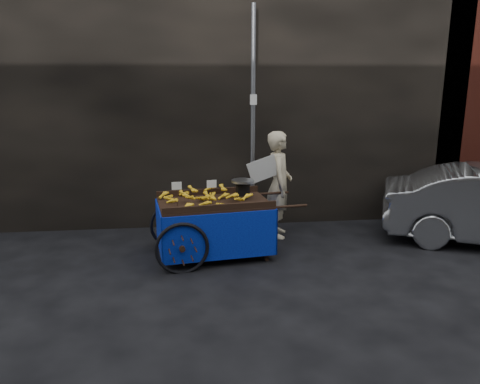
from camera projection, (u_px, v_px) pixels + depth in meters
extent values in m
plane|color=black|center=(245.00, 255.00, 7.54)|extent=(80.00, 80.00, 0.00)
cube|color=black|center=(179.00, 92.00, 9.32)|extent=(11.00, 2.00, 5.00)
cylinder|color=slate|center=(253.00, 122.00, 8.34)|extent=(0.08, 0.08, 4.00)
cube|color=white|center=(253.00, 100.00, 8.19)|extent=(0.12, 0.02, 0.18)
cube|color=black|center=(214.00, 204.00, 7.34)|extent=(1.83, 1.28, 0.06)
cube|color=black|center=(208.00, 192.00, 7.79)|extent=(1.70, 0.26, 0.11)
cube|color=black|center=(220.00, 208.00, 6.85)|extent=(1.70, 0.26, 0.11)
cube|color=black|center=(267.00, 235.00, 7.21)|extent=(0.06, 0.06, 0.85)
cube|color=black|center=(252.00, 219.00, 8.02)|extent=(0.06, 0.06, 0.85)
cylinder|color=black|center=(291.00, 206.00, 7.20)|extent=(0.53, 0.11, 0.04)
cylinder|color=black|center=(274.00, 193.00, 8.00)|extent=(0.53, 0.11, 0.04)
torus|color=black|center=(182.00, 249.00, 6.77)|extent=(0.80, 0.16, 0.80)
torus|color=black|center=(174.00, 225.00, 7.86)|extent=(0.80, 0.16, 0.80)
cylinder|color=black|center=(178.00, 236.00, 7.32)|extent=(0.21, 1.19, 0.05)
cube|color=#070D85|center=(221.00, 237.00, 6.91)|extent=(1.74, 0.25, 0.73)
cube|color=#070D85|center=(208.00, 216.00, 7.94)|extent=(1.74, 0.25, 0.73)
cube|color=#070D85|center=(159.00, 230.00, 7.22)|extent=(0.16, 1.10, 0.73)
cube|color=#070D85|center=(266.00, 222.00, 7.63)|extent=(0.16, 1.10, 0.73)
cube|color=black|center=(243.00, 190.00, 7.45)|extent=(0.21, 0.17, 0.17)
cylinder|color=silver|center=(243.00, 181.00, 7.42)|extent=(0.41, 0.41, 0.03)
cube|color=white|center=(177.00, 186.00, 7.00)|extent=(0.15, 0.03, 0.12)
cube|color=white|center=(212.00, 184.00, 7.13)|extent=(0.15, 0.03, 0.12)
imported|color=#BDAF8D|center=(279.00, 185.00, 8.24)|extent=(0.56, 0.75, 1.89)
cube|color=beige|center=(263.00, 169.00, 7.93)|extent=(0.59, 0.08, 0.50)
ellipsoid|color=blue|center=(250.00, 237.00, 7.98)|extent=(0.31, 0.24, 0.28)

